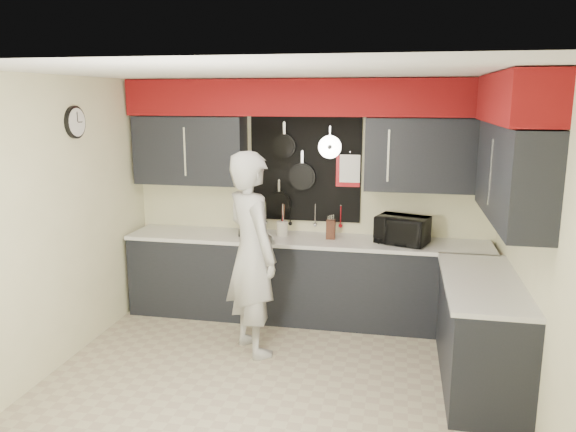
% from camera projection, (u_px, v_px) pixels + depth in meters
% --- Properties ---
extents(ground, '(4.00, 4.00, 0.00)m').
position_uv_depth(ground, '(276.00, 381.00, 4.85)').
color(ground, tan).
rests_on(ground, ground).
extents(back_wall_assembly, '(4.00, 0.36, 2.60)m').
position_uv_depth(back_wall_assembly, '(309.00, 135.00, 5.96)').
color(back_wall_assembly, beige).
rests_on(back_wall_assembly, ground).
extents(right_wall_assembly, '(0.36, 3.50, 2.60)m').
position_uv_depth(right_wall_assembly, '(516.00, 158.00, 4.33)').
color(right_wall_assembly, beige).
rests_on(right_wall_assembly, ground).
extents(left_wall_assembly, '(0.05, 3.50, 2.60)m').
position_uv_depth(left_wall_assembly, '(57.00, 221.00, 4.97)').
color(left_wall_assembly, beige).
rests_on(left_wall_assembly, ground).
extents(base_cabinets, '(3.95, 2.20, 0.92)m').
position_uv_depth(base_cabinets, '(347.00, 291.00, 5.74)').
color(base_cabinets, black).
rests_on(base_cabinets, ground).
extents(microwave, '(0.60, 0.49, 0.28)m').
position_uv_depth(microwave, '(402.00, 230.00, 5.80)').
color(microwave, black).
rests_on(microwave, base_cabinets).
extents(knife_block, '(0.09, 0.09, 0.20)m').
position_uv_depth(knife_block, '(331.00, 229.00, 5.99)').
color(knife_block, '#3B1B12').
rests_on(knife_block, base_cabinets).
extents(utensil_crock, '(0.12, 0.12, 0.16)m').
position_uv_depth(utensil_crock, '(282.00, 228.00, 6.13)').
color(utensil_crock, white).
rests_on(utensil_crock, base_cabinets).
extents(coffee_maker, '(0.24, 0.27, 0.34)m').
position_uv_depth(coffee_maker, '(247.00, 218.00, 6.19)').
color(coffee_maker, black).
rests_on(coffee_maker, base_cabinets).
extents(person, '(0.81, 0.84, 1.93)m').
position_uv_depth(person, '(252.00, 254.00, 5.26)').
color(person, '#A4A4A2').
rests_on(person, ground).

